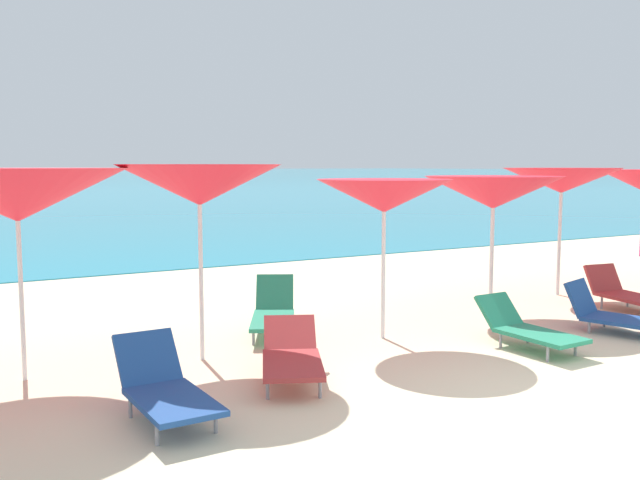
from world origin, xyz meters
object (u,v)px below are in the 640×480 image
lounge_chair_3 (629,294)px  lounge_chair_7 (274,312)px  umbrella_1 (17,195)px  lounge_chair_0 (527,328)px  lounge_chair_1 (615,314)px  umbrella_4 (493,193)px  lounge_chair_6 (164,387)px  umbrella_3 (384,196)px  lounge_chair_2 (292,355)px  umbrella_5 (562,181)px  umbrella_2 (199,185)px

lounge_chair_3 → lounge_chair_7: (-5.40, 1.47, 0.02)m
umbrella_1 → lounge_chair_0: size_ratio=1.69×
lounge_chair_1 → lounge_chair_3: size_ratio=0.94×
umbrella_4 → umbrella_1: bearing=-179.2°
lounge_chair_6 → umbrella_3: bearing=21.8°
lounge_chair_1 → lounge_chair_6: lounge_chair_6 is taller
lounge_chair_2 → umbrella_5: bearing=43.5°
lounge_chair_1 → lounge_chair_2: 4.78m
umbrella_2 → lounge_chair_7: bearing=29.7°
umbrella_2 → lounge_chair_3: umbrella_2 is taller
umbrella_3 → lounge_chair_3: 4.59m
umbrella_4 → lounge_chair_0: size_ratio=1.63×
lounge_chair_1 → umbrella_2: bearing=146.2°
umbrella_5 → lounge_chair_6: (-7.80, -2.44, -1.69)m
lounge_chair_0 → umbrella_5: bearing=34.2°
lounge_chair_7 → umbrella_5: bearing=29.0°
umbrella_3 → lounge_chair_1: 3.55m
umbrella_5 → lounge_chair_2: bearing=-162.0°
lounge_chair_0 → lounge_chair_7: lounge_chair_7 is taller
umbrella_1 → lounge_chair_1: umbrella_1 is taller
umbrella_1 → lounge_chair_2: 3.26m
umbrella_4 → lounge_chair_6: 6.27m
umbrella_1 → umbrella_3: 4.32m
umbrella_1 → lounge_chair_2: bearing=-31.5°
umbrella_2 → umbrella_5: size_ratio=1.02×
umbrella_3 → umbrella_5: (4.43, 1.00, 0.13)m
lounge_chair_3 → lounge_chair_7: bearing=173.3°
umbrella_1 → umbrella_2: size_ratio=1.05×
umbrella_1 → lounge_chair_1: 7.57m
lounge_chair_0 → lounge_chair_3: lounge_chair_3 is taller
umbrella_2 → umbrella_3: 2.42m
umbrella_5 → lounge_chair_1: umbrella_5 is taller
umbrella_4 → lounge_chair_1: umbrella_4 is taller
umbrella_4 → umbrella_5: size_ratio=1.04×
umbrella_5 → lounge_chair_6: umbrella_5 is taller
umbrella_2 → umbrella_3: (2.41, -0.21, -0.17)m
umbrella_1 → lounge_chair_6: umbrella_1 is taller
umbrella_4 → lounge_chair_3: bearing=-28.2°
umbrella_1 → lounge_chair_7: 3.62m
umbrella_5 → lounge_chair_2: 6.87m
umbrella_4 → umbrella_5: umbrella_5 is taller
lounge_chair_1 → lounge_chair_7: lounge_chair_7 is taller
umbrella_3 → umbrella_5: 4.54m
umbrella_2 → lounge_chair_1: size_ratio=1.51×
umbrella_4 → lounge_chair_6: (-5.75, -1.94, -1.54)m
umbrella_2 → umbrella_4: 4.79m
umbrella_4 → lounge_chair_6: size_ratio=1.62×
lounge_chair_1 → lounge_chair_3: 1.63m
umbrella_4 → lounge_chair_2: (-4.28, -1.56, -1.55)m
umbrella_3 → lounge_chair_2: 2.68m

